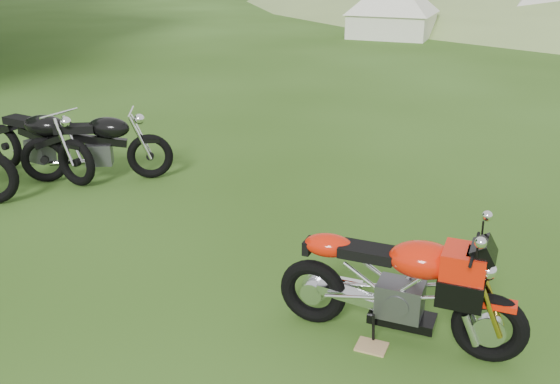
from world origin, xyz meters
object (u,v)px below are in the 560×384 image
(plywood_board, at_px, (372,347))
(tent_left, at_px, (394,3))
(vintage_moto_d, at_px, (96,144))
(sport_motorcycle, at_px, (399,277))
(vintage_moto_b, at_px, (37,140))

(plywood_board, xyz_separation_m, tent_left, (-1.64, 19.15, 1.18))
(vintage_moto_d, distance_m, tent_left, 16.41)
(sport_motorcycle, bearing_deg, plywood_board, -126.87)
(plywood_board, xyz_separation_m, vintage_moto_d, (-4.15, 2.95, 0.51))
(sport_motorcycle, height_order, tent_left, tent_left)
(sport_motorcycle, bearing_deg, tent_left, 102.94)
(vintage_moto_d, bearing_deg, vintage_moto_b, 163.93)
(vintage_moto_b, bearing_deg, plywood_board, -14.44)
(sport_motorcycle, distance_m, vintage_moto_b, 5.85)
(vintage_moto_b, height_order, tent_left, tent_left)
(plywood_board, distance_m, vintage_moto_d, 5.12)
(plywood_board, distance_m, vintage_moto_b, 5.81)
(sport_motorcycle, distance_m, vintage_moto_d, 5.14)
(plywood_board, xyz_separation_m, vintage_moto_b, (-5.02, 2.87, 0.53))
(plywood_board, height_order, vintage_moto_b, vintage_moto_b)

